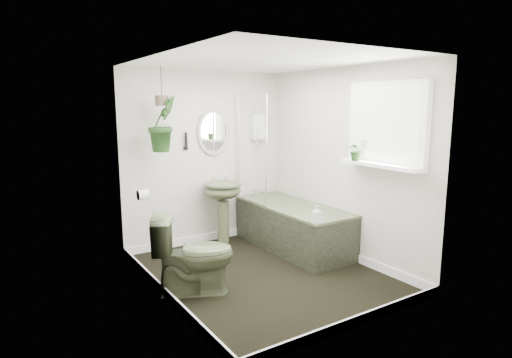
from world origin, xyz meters
TOP-DOWN VIEW (x-y plane):
  - floor at (0.00, 0.00)m, footprint 2.30×2.80m
  - ceiling at (0.00, 0.00)m, footprint 2.30×2.80m
  - wall_back at (0.00, 1.41)m, footprint 2.30×0.02m
  - wall_front at (0.00, -1.41)m, footprint 2.30×0.02m
  - wall_left at (-1.16, 0.00)m, footprint 0.02×2.80m
  - wall_right at (1.16, 0.00)m, footprint 0.02×2.80m
  - skirting at (0.00, 0.00)m, footprint 2.30×2.80m
  - bathtub at (0.80, 0.50)m, footprint 0.72×1.72m
  - bath_screen at (0.47, 0.99)m, footprint 0.04×0.72m
  - shower_box at (0.80, 1.34)m, footprint 0.20×0.10m
  - oval_mirror at (0.11, 1.37)m, footprint 0.46×0.03m
  - wall_sconce at (-0.29, 1.36)m, footprint 0.04×0.04m
  - toilet_roll_holder at (-1.10, 0.70)m, footprint 0.11×0.11m
  - window_recess at (1.09, -0.70)m, footprint 0.08×1.00m
  - window_sill at (1.02, -0.70)m, footprint 0.18×1.00m
  - window_blinds at (1.04, -0.70)m, footprint 0.01×0.86m
  - toilet at (-0.85, -0.03)m, footprint 0.90×0.73m
  - pedestal_sink at (0.11, 1.13)m, footprint 0.52×0.45m
  - sill_plant at (0.97, -0.40)m, footprint 0.21×0.18m
  - hanging_plant at (-0.70, 1.09)m, footprint 0.43×0.39m
  - soap_bottle at (0.51, -0.29)m, footprint 0.10×0.10m
  - hanging_pot at (-0.70, 1.09)m, footprint 0.16×0.16m

SIDE VIEW (x-z plane):
  - floor at x=0.00m, z-range -0.02..0.00m
  - skirting at x=0.00m, z-range 0.00..0.10m
  - bathtub at x=0.80m, z-range 0.00..0.58m
  - toilet at x=-0.85m, z-range 0.00..0.80m
  - pedestal_sink at x=0.11m, z-range 0.00..0.85m
  - soap_bottle at x=0.51m, z-range 0.58..0.77m
  - toilet_roll_holder at x=-1.10m, z-range 0.84..0.96m
  - wall_back at x=0.00m, z-range 0.00..2.30m
  - wall_front at x=0.00m, z-range 0.00..2.30m
  - wall_left at x=-1.16m, z-range 0.00..2.30m
  - wall_right at x=1.16m, z-range 0.00..2.30m
  - window_sill at x=1.02m, z-range 1.21..1.25m
  - bath_screen at x=0.47m, z-range 0.58..1.98m
  - sill_plant at x=0.97m, z-range 1.25..1.48m
  - wall_sconce at x=-0.29m, z-range 1.29..1.51m
  - oval_mirror at x=0.11m, z-range 1.19..1.81m
  - shower_box at x=0.80m, z-range 1.38..1.73m
  - hanging_plant at x=-0.70m, z-range 1.31..1.97m
  - window_recess at x=1.09m, z-range 1.20..2.10m
  - window_blinds at x=1.04m, z-range 1.27..2.03m
  - hanging_pot at x=-0.70m, z-range 1.85..1.97m
  - ceiling at x=0.00m, z-range 2.30..2.32m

